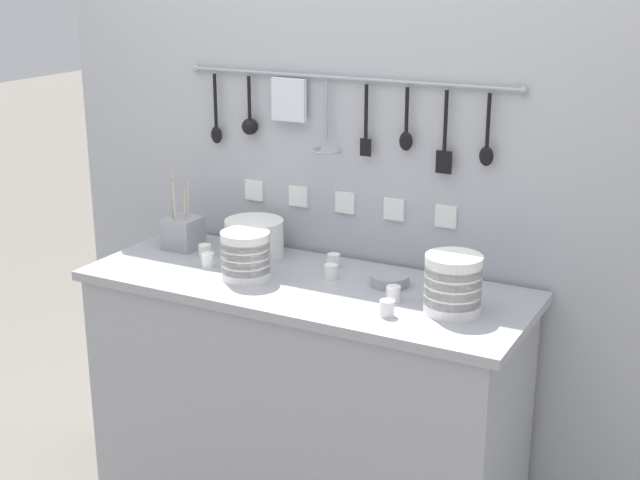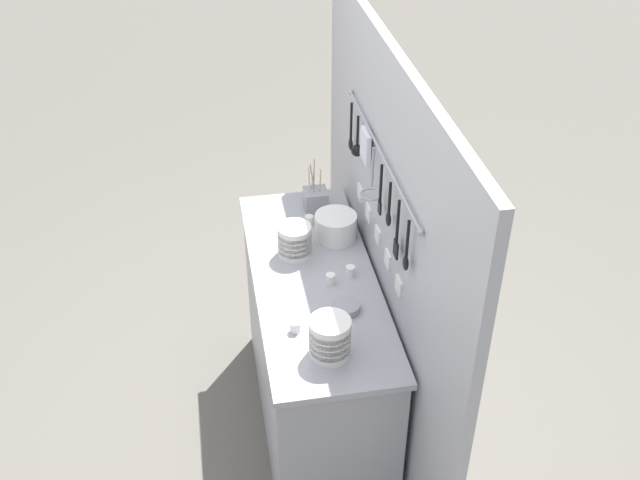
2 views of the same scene
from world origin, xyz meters
The scene contains 14 objects.
ground_plane centered at (0.00, 0.00, 0.00)m, with size 20.00×20.00×0.00m, color #666059.
counter centered at (0.00, 0.00, 0.48)m, with size 1.41×0.54×0.96m.
back_wall centered at (0.00, 0.30, 1.00)m, with size 2.21×0.11×1.99m.
bowl_stack_wide_centre centered at (0.49, -0.02, 1.04)m, with size 0.16×0.16×0.17m.
bowl_stack_short_front centered at (-0.18, -0.06, 1.03)m, with size 0.15×0.15×0.15m.
plate_stack centered at (-0.28, 0.15, 1.02)m, with size 0.20×0.20×0.12m.
steel_mixing_bowl centered at (0.25, 0.09, 0.97)m, with size 0.12×0.12×0.03m.
cutlery_caddy centered at (-0.53, 0.10, 1.01)m, with size 0.11×0.11×0.27m.
cup_edge_near centered at (-0.35, -0.02, 0.98)m, with size 0.04×0.04×0.05m.
cup_front_left centered at (0.02, 0.16, 0.98)m, with size 0.04×0.04×0.05m.
cup_front_right centered at (0.06, 0.06, 0.98)m, with size 0.04×0.04×0.05m.
cup_mid_row centered at (0.34, -0.13, 0.98)m, with size 0.04×0.04×0.05m.
cup_back_left centered at (-0.41, 0.04, 0.98)m, with size 0.04×0.04×0.05m.
cup_edge_far centered at (0.31, -0.02, 0.98)m, with size 0.04×0.04×0.05m.
Camera 2 is at (2.55, -0.42, 3.00)m, focal length 42.00 mm.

